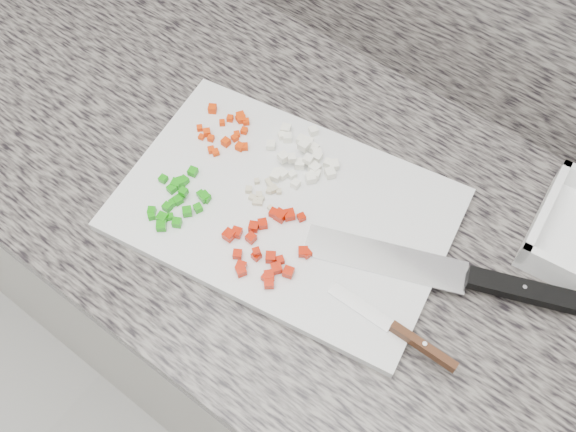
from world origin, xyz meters
name	(u,v)px	position (x,y,z in m)	size (l,w,h in m)	color
cabinet	(305,321)	(0.00, 1.44, 0.43)	(3.92, 0.62, 0.86)	beige
countertop	(312,208)	(0.00, 1.44, 0.88)	(3.96, 0.64, 0.04)	#69635D
cutting_board	(285,209)	(-0.02, 1.40, 0.91)	(0.46, 0.31, 0.02)	silver
carrot_pile	(228,130)	(-0.17, 1.46, 0.92)	(0.10, 0.09, 0.01)	red
onion_pile	(303,158)	(-0.05, 1.48, 0.92)	(0.12, 0.12, 0.02)	white
green_pepper_pile	(179,200)	(-0.15, 1.31, 0.92)	(0.09, 0.11, 0.02)	#168D0C
red_pepper_pile	(266,246)	(0.00, 1.33, 0.92)	(0.12, 0.13, 0.02)	#B11602
garlic_pile	(263,193)	(-0.06, 1.40, 0.92)	(0.05, 0.05, 0.01)	beige
chef_knife	(474,279)	(0.25, 1.46, 0.92)	(0.35, 0.17, 0.02)	#BBBDC2
paring_knife	(407,336)	(0.22, 1.34, 0.92)	(0.19, 0.02, 0.02)	#BBBDC2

